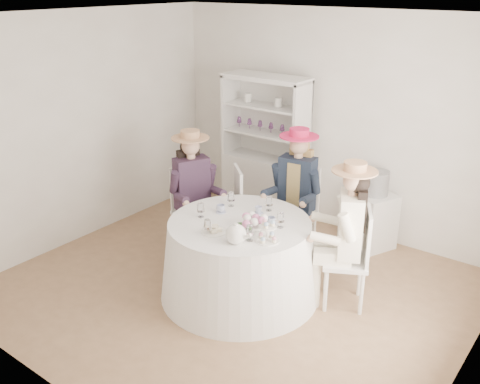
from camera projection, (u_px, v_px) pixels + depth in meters
The scene contains 22 objects.
ground at pixel (234, 288), 5.57m from camera, with size 4.50×4.50×0.00m, color #836141.
ceiling at pixel (233, 17), 4.56m from camera, with size 4.50×4.50×0.00m, color white.
wall_back at pixel (333, 123), 6.55m from camera, with size 4.50×4.50×0.00m, color silver.
wall_front at pixel (52, 243), 3.59m from camera, with size 4.50×4.50×0.00m, color silver.
wall_left at pixel (84, 128), 6.33m from camera, with size 4.50×4.50×0.00m, color silver.
tea_table at pixel (240, 259), 5.34m from camera, with size 1.60×1.60×0.81m.
hutch at pixel (265, 169), 7.01m from camera, with size 1.28×0.82×1.89m.
side_table at pixel (373, 220), 6.33m from camera, with size 0.43×0.43×0.67m, color silver.
hatbox at pixel (377, 183), 6.16m from camera, with size 0.28×0.28×0.28m, color black.
guest_left at pixel (193, 186), 5.99m from camera, with size 0.62×0.56×1.47m.
guest_mid at pixel (296, 186), 5.92m from camera, with size 0.56×0.59×1.51m.
guest_right at pixel (347, 227), 5.01m from camera, with size 0.63×0.57×1.48m.
spare_chair at pixel (248, 207), 6.15m from camera, with size 0.60×0.60×1.03m.
teacup_a at pixel (221, 209), 5.38m from camera, with size 0.09×0.09×0.07m, color white.
teacup_b at pixel (258, 211), 5.35m from camera, with size 0.07×0.07×0.07m, color white.
teacup_c at pixel (271, 221), 5.12m from camera, with size 0.09×0.09×0.07m, color white.
flower_bowl at pixel (256, 227), 5.02m from camera, with size 0.22×0.22×0.06m, color white.
flower_arrangement at pixel (253, 219), 5.00m from camera, with size 0.21×0.21×0.08m.
table_teapot at pixel (236, 234), 4.75m from camera, with size 0.26×0.19×0.20m.
sandwich_plate at pixel (214, 231), 4.98m from camera, with size 0.25×0.25×0.05m.
cupcake_stand at pixel (267, 234), 4.78m from camera, with size 0.21×0.21×0.20m.
stemware_set at pixel (240, 215), 5.16m from camera, with size 0.84×0.87×0.15m.
Camera 1 is at (2.94, -3.79, 3.01)m, focal length 40.00 mm.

